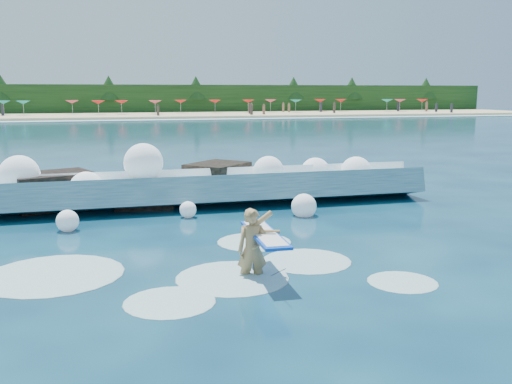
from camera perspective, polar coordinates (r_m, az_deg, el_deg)
ground at (r=13.11m, az=-4.03°, el=-6.95°), size 200.00×200.00×0.00m
beach at (r=90.41m, az=-13.96°, el=7.42°), size 140.00×20.00×0.40m
wet_band at (r=79.43m, az=-13.73°, el=6.99°), size 140.00×5.00×0.08m
treeline at (r=100.34m, az=-14.18°, el=8.95°), size 140.00×4.00×5.00m
breaking_wave at (r=19.56m, az=-8.13°, el=0.21°), size 17.44×2.74×1.50m
rock_cluster at (r=20.15m, az=-12.22°, el=0.20°), size 8.55×3.43×1.47m
surfer_with_board at (r=11.90m, az=-0.08°, el=-5.46°), size 0.94×2.91×1.74m
wave_spray at (r=19.33m, az=-9.41°, el=1.38°), size 14.62×4.22×2.21m
surf_foam at (r=12.51m, az=-7.98°, el=-7.85°), size 9.09×5.53×0.15m
beach_umbrellas at (r=92.75m, az=-14.28°, el=8.73°), size 112.05×6.62×0.50m
beachgoers at (r=87.70m, az=-19.98°, el=7.62°), size 109.33×13.80×1.88m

